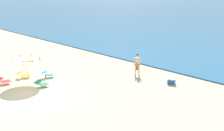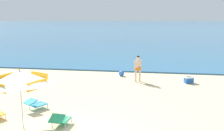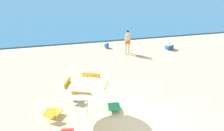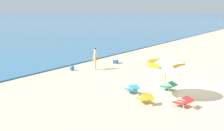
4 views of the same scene
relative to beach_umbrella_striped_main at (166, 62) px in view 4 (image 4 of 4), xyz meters
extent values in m
plane|color=#D1BA8E|center=(2.18, -1.14, -1.80)|extent=(800.00, 800.00, 0.00)
cylinder|color=silver|center=(0.00, 0.00, -0.77)|extent=(0.04, 0.04, 2.06)
cone|color=white|center=(0.00, 0.00, 0.00)|extent=(3.26, 3.28, 0.81)
cube|color=orange|center=(0.32, 0.78, -0.12)|extent=(0.78, 0.36, 0.29)
cube|color=orange|center=(-0.78, 0.32, -0.12)|extent=(0.36, 0.78, 0.29)
cube|color=orange|center=(-0.32, -0.78, -0.12)|extent=(0.78, 0.36, 0.29)
cube|color=orange|center=(0.78, -0.32, -0.12)|extent=(0.36, 0.78, 0.29)
sphere|color=orange|center=(0.00, 0.00, 0.30)|extent=(0.06, 0.06, 0.06)
cube|color=gold|center=(-1.42, 0.49, -1.60)|extent=(0.76, 0.79, 0.04)
cube|color=gold|center=(-1.63, 0.15, -1.40)|extent=(0.62, 0.59, 0.24)
cylinder|color=silver|center=(-1.47, 0.86, -1.71)|extent=(0.03, 0.03, 0.18)
cylinder|color=silver|center=(-1.05, 0.60, -1.71)|extent=(0.03, 0.03, 0.18)
cylinder|color=silver|center=(-1.78, 0.38, -1.71)|extent=(0.03, 0.03, 0.18)
cylinder|color=silver|center=(-1.36, 0.12, -1.71)|extent=(0.03, 0.03, 0.18)
cylinder|color=silver|center=(-1.65, 0.64, -1.48)|extent=(0.31, 0.47, 0.02)
cylinder|color=silver|center=(-1.18, 0.34, -1.48)|extent=(0.31, 0.47, 0.02)
cube|color=red|center=(-0.99, -1.17, -1.60)|extent=(0.60, 0.67, 0.04)
cube|color=red|center=(-1.05, -1.54, -1.38)|extent=(0.55, 0.47, 0.18)
cylinder|color=silver|center=(-1.19, -0.85, -1.71)|extent=(0.03, 0.03, 0.18)
cylinder|color=silver|center=(-0.71, -0.93, -1.71)|extent=(0.03, 0.03, 0.18)
cylinder|color=silver|center=(-1.27, -1.42, -1.71)|extent=(0.03, 0.03, 0.18)
cylinder|color=silver|center=(-0.79, -1.49, -1.71)|extent=(0.03, 0.03, 0.18)
cylinder|color=silver|center=(-1.27, -1.13, -1.48)|extent=(0.10, 0.54, 0.02)
cylinder|color=silver|center=(-0.71, -1.21, -1.48)|extent=(0.10, 0.54, 0.02)
cube|color=teal|center=(-0.30, 1.79, -1.60)|extent=(0.76, 0.78, 0.04)
cube|color=teal|center=(-0.48, 1.48, -1.38)|extent=(0.64, 0.61, 0.15)
cylinder|color=silver|center=(-0.36, 2.16, -1.71)|extent=(0.03, 0.03, 0.18)
cylinder|color=silver|center=(0.06, 1.90, -1.71)|extent=(0.03, 0.03, 0.18)
cylinder|color=silver|center=(-0.65, 1.67, -1.71)|extent=(0.03, 0.03, 0.18)
cylinder|color=silver|center=(-0.24, 1.42, -1.71)|extent=(0.03, 0.03, 0.18)
cylinder|color=silver|center=(-0.54, 1.93, -1.48)|extent=(0.30, 0.47, 0.02)
cylinder|color=silver|center=(-0.06, 1.64, -1.48)|extent=(0.30, 0.47, 0.02)
cube|color=#1E7F56|center=(1.25, 0.43, -1.60)|extent=(0.55, 0.63, 0.04)
cube|color=#1E7F56|center=(1.23, 0.05, -1.39)|extent=(0.51, 0.43, 0.20)
cylinder|color=silver|center=(1.02, 0.73, -1.71)|extent=(0.03, 0.03, 0.18)
cylinder|color=silver|center=(1.51, 0.70, -1.71)|extent=(0.03, 0.03, 0.18)
cylinder|color=silver|center=(0.99, 0.16, -1.71)|extent=(0.03, 0.03, 0.18)
cylinder|color=silver|center=(1.48, 0.13, -1.71)|extent=(0.03, 0.03, 0.18)
cylinder|color=silver|center=(0.97, 0.45, -1.48)|extent=(0.05, 0.54, 0.02)
cylinder|color=silver|center=(1.53, 0.42, -1.48)|extent=(0.05, 0.54, 0.02)
cylinder|color=beige|center=(3.76, 7.03, -1.41)|extent=(0.11, 0.11, 0.79)
cylinder|color=beige|center=(3.52, 6.90, -1.41)|extent=(0.11, 0.11, 0.79)
cylinder|color=orange|center=(3.64, 6.96, -0.99)|extent=(0.39, 0.39, 0.16)
cylinder|color=beige|center=(3.64, 6.96, -0.73)|extent=(0.22, 0.22, 0.56)
cylinder|color=beige|center=(3.81, 7.06, -0.75)|extent=(0.09, 0.09, 0.59)
cylinder|color=beige|center=(3.47, 6.87, -0.75)|extent=(0.09, 0.09, 0.59)
sphere|color=beige|center=(3.64, 6.96, -0.32)|extent=(0.21, 0.21, 0.21)
sphere|color=black|center=(3.64, 6.96, -0.29)|extent=(0.20, 0.20, 0.20)
cube|color=#1E56A8|center=(6.67, 7.10, -1.64)|extent=(0.57, 0.48, 0.32)
cube|color=white|center=(6.67, 7.10, -1.44)|extent=(0.58, 0.49, 0.08)
cylinder|color=black|center=(6.67, 7.10, -1.38)|extent=(0.33, 0.13, 0.02)
sphere|color=blue|center=(2.50, 8.25, -1.61)|extent=(0.37, 0.37, 0.37)
camera|label=1|loc=(17.48, -8.39, 4.47)|focal=45.86mm
camera|label=2|loc=(4.24, -7.17, 1.91)|focal=38.11mm
camera|label=3|loc=(-1.41, -11.62, 6.11)|focal=50.10mm
camera|label=4|loc=(-13.13, -5.29, 2.48)|focal=46.04mm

